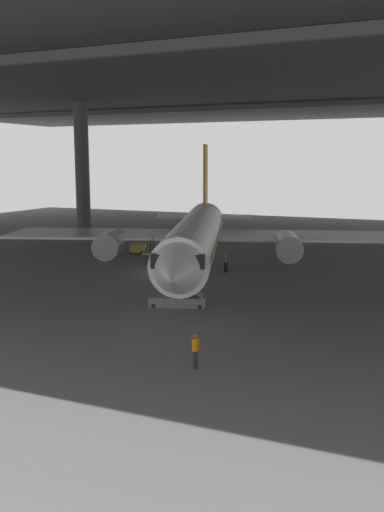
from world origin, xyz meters
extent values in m
plane|color=slate|center=(0.00, 0.00, 0.00)|extent=(110.00, 110.00, 0.00)
cylinder|color=#4C4F54|center=(-22.10, 19.13, 8.67)|extent=(1.86, 1.86, 17.34)
cube|color=#38383D|center=(0.00, 13.75, 17.94)|extent=(121.00, 99.00, 1.20)
cube|color=#4C4F54|center=(0.00, -11.00, 16.94)|extent=(115.50, 0.50, 0.70)
cube|color=#4C4F54|center=(0.00, 30.25, 16.94)|extent=(115.50, 0.50, 0.70)
cylinder|color=white|center=(2.78, -1.11, 3.48)|extent=(12.50, 27.70, 3.75)
cone|color=white|center=(7.79, -15.96, 3.48)|extent=(4.92, 5.44, 3.68)
cube|color=black|center=(7.04, -13.71, 3.94)|extent=(3.86, 3.51, 0.83)
cone|color=white|center=(-2.23, 13.74, 3.85)|extent=(4.94, 6.71, 3.19)
cube|color=orange|center=(-1.48, 11.49, 8.42)|extent=(1.54, 3.95, 6.14)
cube|color=white|center=(1.34, 11.36, 4.04)|extent=(5.51, 4.44, 0.16)
cube|color=white|center=(-3.64, 9.68, 4.04)|extent=(5.51, 4.44, 0.16)
cube|color=white|center=(10.54, 6.29, 3.10)|extent=(17.05, 11.48, 0.24)
cylinder|color=#9EA3A8|center=(9.41, 3.76, 2.44)|extent=(3.76, 5.37, 2.33)
cube|color=white|center=(-7.88, 0.07, 3.10)|extent=(17.05, 11.48, 0.24)
cylinder|color=#9EA3A8|center=(-5.44, -1.26, 2.44)|extent=(3.76, 5.37, 2.33)
cube|color=orange|center=(2.78, -1.11, 3.76)|extent=(11.92, 25.78, 0.16)
cylinder|color=#9EA3A8|center=(5.78, -10.00, 1.25)|extent=(0.20, 0.20, 1.15)
cylinder|color=black|center=(5.78, -10.00, 0.45)|extent=(0.57, 0.95, 0.90)
cylinder|color=#9EA3A8|center=(4.25, 2.27, 1.25)|extent=(0.20, 0.20, 1.15)
cylinder|color=black|center=(4.25, 2.27, 0.45)|extent=(0.57, 0.95, 0.90)
cylinder|color=#9EA3A8|center=(-0.44, 0.68, 1.25)|extent=(0.20, 0.20, 1.15)
cylinder|color=black|center=(-0.44, 0.68, 0.45)|extent=(0.57, 0.95, 0.90)
cube|color=slate|center=(5.33, -10.33, 0.35)|extent=(4.11, 2.65, 0.70)
cube|color=slate|center=(5.33, -10.33, 2.18)|extent=(3.79, 2.37, 3.05)
cube|color=slate|center=(3.68, -10.89, 3.66)|extent=(1.46, 1.58, 0.12)
cylinder|color=black|center=(3.87, -11.45, 4.16)|extent=(0.06, 0.06, 1.00)
cylinder|color=black|center=(3.49, -10.32, 4.16)|extent=(0.06, 0.06, 1.00)
cylinder|color=black|center=(4.07, -11.49, 0.15)|extent=(0.32, 0.21, 0.30)
cylinder|color=black|center=(3.62, -10.17, 0.15)|extent=(0.32, 0.21, 0.30)
cylinder|color=black|center=(7.04, -10.49, 0.15)|extent=(0.32, 0.21, 0.30)
cylinder|color=black|center=(6.59, -9.17, 0.15)|extent=(0.32, 0.21, 0.30)
cylinder|color=#232838|center=(11.11, -20.92, 0.44)|extent=(0.14, 0.14, 0.89)
cylinder|color=#232838|center=(11.10, -20.74, 0.44)|extent=(0.14, 0.14, 0.89)
cube|color=orange|center=(11.11, -20.83, 1.20)|extent=(0.24, 0.37, 0.63)
cylinder|color=orange|center=(11.12, -21.06, 1.23)|extent=(0.09, 0.09, 0.60)
cylinder|color=orange|center=(11.10, -20.60, 1.23)|extent=(0.09, 0.09, 0.60)
sphere|color=brown|center=(11.11, -20.83, 1.64)|extent=(0.24, 0.24, 0.24)
cylinder|color=#232838|center=(3.55, -7.58, 0.44)|extent=(0.14, 0.14, 0.88)
cylinder|color=#232838|center=(3.60, -7.41, 0.44)|extent=(0.14, 0.14, 0.88)
cube|color=orange|center=(3.58, -7.50, 1.20)|extent=(0.32, 0.41, 0.63)
cylinder|color=orange|center=(3.51, -7.72, 1.23)|extent=(0.09, 0.09, 0.59)
cylinder|color=orange|center=(3.65, -7.28, 1.23)|extent=(0.09, 0.09, 0.59)
sphere|color=#8C6647|center=(3.58, -7.50, 1.64)|extent=(0.24, 0.24, 0.24)
cube|color=yellow|center=(-8.11, 8.61, 0.55)|extent=(1.58, 2.38, 0.70)
cylinder|color=black|center=(-7.43, 7.93, 0.22)|extent=(0.26, 0.47, 0.44)
cylinder|color=black|center=(-8.51, 7.73, 0.22)|extent=(0.26, 0.47, 0.44)
cylinder|color=black|center=(-7.72, 9.50, 0.22)|extent=(0.26, 0.47, 0.44)
cylinder|color=black|center=(-8.80, 9.30, 0.22)|extent=(0.26, 0.47, 0.44)
camera|label=1|loc=(21.27, -44.75, 9.83)|focal=40.01mm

